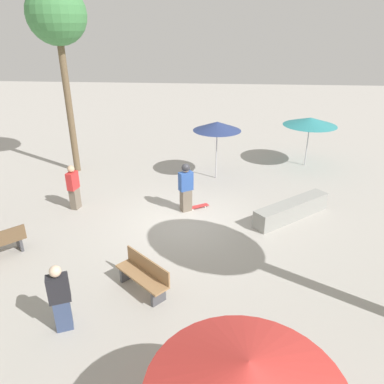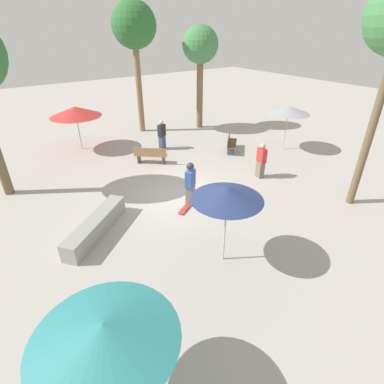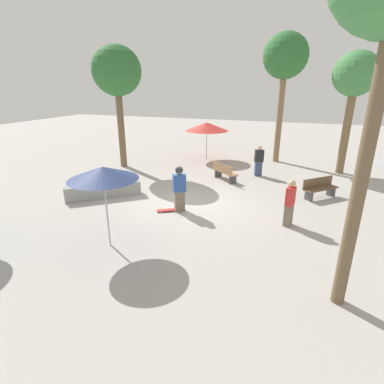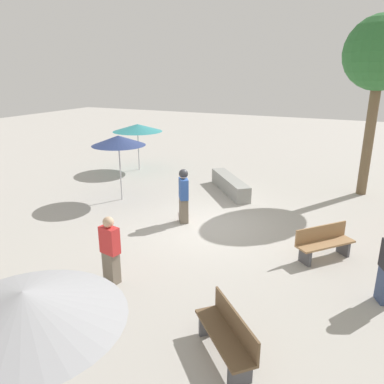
{
  "view_description": "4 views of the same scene",
  "coord_description": "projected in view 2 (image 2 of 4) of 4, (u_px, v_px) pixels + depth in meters",
  "views": [
    {
      "loc": [
        -10.8,
        -1.16,
        6.06
      ],
      "look_at": [
        0.71,
        -0.25,
        0.76
      ],
      "focal_mm": 35.0,
      "sensor_mm": 36.0,
      "label": 1
    },
    {
      "loc": [
        8.9,
        -5.63,
        6.07
      ],
      "look_at": [
        1.22,
        -0.23,
        0.79
      ],
      "focal_mm": 28.0,
      "sensor_mm": 36.0,
      "label": 2
    },
    {
      "loc": [
        10.46,
        3.99,
        4.51
      ],
      "look_at": [
        0.99,
        0.53,
        0.88
      ],
      "focal_mm": 28.0,
      "sensor_mm": 36.0,
      "label": 3
    },
    {
      "loc": [
        -4.17,
        9.88,
        4.61
      ],
      "look_at": [
        0.35,
        0.34,
        1.18
      ],
      "focal_mm": 35.0,
      "sensor_mm": 36.0,
      "label": 4
    }
  ],
  "objects": [
    {
      "name": "bench_near",
      "position": [
        231.0,
        143.0,
        16.19
      ],
      "size": [
        1.44,
        1.45,
        0.85
      ],
      "rotation": [
        0.0,
        0.0,
        5.49
      ],
      "color": "#47474C",
      "rests_on": "ground_plane"
    },
    {
      "name": "bench_far",
      "position": [
        151.0,
        155.0,
        14.73
      ],
      "size": [
        1.38,
        1.49,
        0.85
      ],
      "rotation": [
        0.0,
        0.0,
        0.85
      ],
      "color": "#47474C",
      "rests_on": "ground_plane"
    },
    {
      "name": "shade_umbrella_red",
      "position": [
        75.0,
        111.0,
        15.68
      ],
      "size": [
        2.66,
        2.66,
        2.32
      ],
      "color": "#B7B7BC",
      "rests_on": "ground_plane"
    },
    {
      "name": "palm_tree_center_right",
      "position": [
        200.0,
        48.0,
        17.81
      ],
      "size": [
        2.16,
        2.16,
        6.09
      ],
      "color": "brown",
      "rests_on": "ground_plane"
    },
    {
      "name": "bystander_watching",
      "position": [
        261.0,
        161.0,
        13.2
      ],
      "size": [
        0.48,
        0.32,
        1.6
      ],
      "rotation": [
        0.0,
        0.0,
        6.09
      ],
      "color": "#726656",
      "rests_on": "ground_plane"
    },
    {
      "name": "concrete_ledge",
      "position": [
        96.0,
        226.0,
        9.79
      ],
      "size": [
        2.38,
        2.71,
        0.6
      ],
      "rotation": [
        0.0,
        0.0,
        2.26
      ],
      "color": "gray",
      "rests_on": "ground_plane"
    },
    {
      "name": "shade_umbrella_grey",
      "position": [
        289.0,
        110.0,
        15.57
      ],
      "size": [
        2.23,
        2.23,
        2.34
      ],
      "color": "#B7B7BC",
      "rests_on": "ground_plane"
    },
    {
      "name": "shade_umbrella_teal",
      "position": [
        104.0,
        331.0,
        4.5
      ],
      "size": [
        2.35,
        2.35,
        2.21
      ],
      "color": "#B7B7BC",
      "rests_on": "ground_plane"
    },
    {
      "name": "palm_tree_center_left",
      "position": [
        134.0,
        28.0,
        16.6
      ],
      "size": [
        2.51,
        2.51,
        7.28
      ],
      "color": "#896B4C",
      "rests_on": "ground_plane"
    },
    {
      "name": "bystander_far",
      "position": [
        162.0,
        135.0,
        16.27
      ],
      "size": [
        0.4,
        0.5,
        1.61
      ],
      "rotation": [
        0.0,
        0.0,
        1.98
      ],
      "color": "#38476B",
      "rests_on": "ground_plane"
    },
    {
      "name": "ground_plane",
      "position": [
        179.0,
        195.0,
        12.14
      ],
      "size": [
        60.0,
        60.0,
        0.0
      ],
      "primitive_type": "plane",
      "color": "#ADA8A0"
    },
    {
      "name": "skateboard",
      "position": [
        185.0,
        208.0,
        11.16
      ],
      "size": [
        0.58,
        0.79,
        0.07
      ],
      "rotation": [
        0.0,
        0.0,
        5.24
      ],
      "color": "red",
      "rests_on": "ground_plane"
    },
    {
      "name": "shade_umbrella_navy",
      "position": [
        227.0,
        193.0,
        7.77
      ],
      "size": [
        1.94,
        1.94,
        2.41
      ],
      "color": "#B7B7BC",
      "rests_on": "ground_plane"
    },
    {
      "name": "skater_main",
      "position": [
        190.0,
        183.0,
        11.09
      ],
      "size": [
        0.47,
        0.53,
        1.74
      ],
      "rotation": [
        0.0,
        0.0,
        5.3
      ],
      "color": "#726656",
      "rests_on": "ground_plane"
    }
  ]
}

